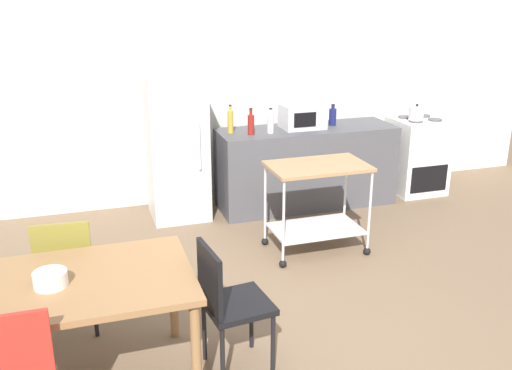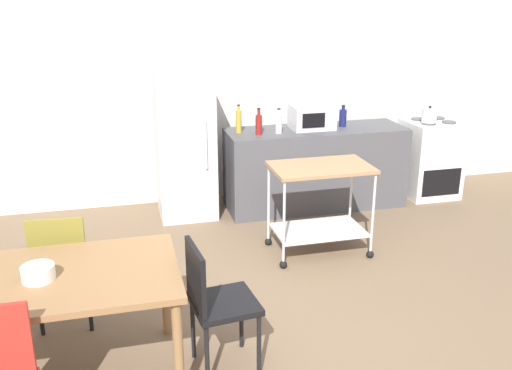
{
  "view_description": "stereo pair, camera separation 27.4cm",
  "coord_description": "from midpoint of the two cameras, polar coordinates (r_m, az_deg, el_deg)",
  "views": [
    {
      "loc": [
        -1.52,
        -3.08,
        2.35
      ],
      "look_at": [
        -0.15,
        1.2,
        0.8
      ],
      "focal_mm": 39.8,
      "sensor_mm": 36.0,
      "label": 1
    },
    {
      "loc": [
        -1.26,
        -3.16,
        2.35
      ],
      "look_at": [
        -0.15,
        1.2,
        0.8
      ],
      "focal_mm": 39.8,
      "sensor_mm": 36.0,
      "label": 2
    }
  ],
  "objects": [
    {
      "name": "bottle_wine",
      "position": [
        6.47,
        6.5,
        6.86
      ],
      "size": [
        0.08,
        0.08,
        0.24
      ],
      "color": "navy",
      "rests_on": "kitchen_counter"
    },
    {
      "name": "kitchen_counter",
      "position": [
        6.45,
        3.85,
        1.83
      ],
      "size": [
        2.0,
        0.64,
        0.9
      ],
      "primitive_type": "cube",
      "color": "#4C4C51",
      "rests_on": "ground_plane"
    },
    {
      "name": "fruit_bowl",
      "position": [
        3.51,
        -22.11,
        -8.78
      ],
      "size": [
        0.19,
        0.19,
        0.09
      ],
      "primitive_type": "cylinder",
      "color": "white",
      "rests_on": "dining_table"
    },
    {
      "name": "stove_oven",
      "position": [
        7.11,
        14.75,
        2.88
      ],
      "size": [
        0.6,
        0.61,
        0.92
      ],
      "color": "white",
      "rests_on": "ground_plane"
    },
    {
      "name": "chair_olive",
      "position": [
        4.26,
        -20.33,
        -7.74
      ],
      "size": [
        0.43,
        0.43,
        0.89
      ],
      "rotation": [
        0.0,
        0.0,
        3.06
      ],
      "color": "olive",
      "rests_on": "ground_plane"
    },
    {
      "name": "kettle",
      "position": [
        6.84,
        14.72,
        7.0
      ],
      "size": [
        0.24,
        0.17,
        0.19
      ],
      "color": "silver",
      "rests_on": "stove_oven"
    },
    {
      "name": "chair_black",
      "position": [
        3.62,
        -5.07,
        -11.45
      ],
      "size": [
        0.44,
        0.44,
        0.89
      ],
      "rotation": [
        0.0,
        0.0,
        1.68
      ],
      "color": "black",
      "rests_on": "ground_plane"
    },
    {
      "name": "back_wall",
      "position": [
        6.53,
        -5.43,
        11.01
      ],
      "size": [
        8.4,
        0.12,
        2.9
      ],
      "primitive_type": "cube",
      "color": "silver",
      "rests_on": "ground_plane"
    },
    {
      "name": "bottle_vinegar",
      "position": [
        6.07,
        0.18,
        6.25
      ],
      "size": [
        0.07,
        0.07,
        0.27
      ],
      "color": "silver",
      "rests_on": "kitchen_counter"
    },
    {
      "name": "bottle_olive_oil",
      "position": [
        6.08,
        -3.88,
        6.41
      ],
      "size": [
        0.06,
        0.06,
        0.3
      ],
      "color": "gold",
      "rests_on": "kitchen_counter"
    },
    {
      "name": "bottle_soy_sauce",
      "position": [
        6.01,
        -1.83,
        6.15
      ],
      "size": [
        0.07,
        0.07,
        0.28
      ],
      "color": "maroon",
      "rests_on": "kitchen_counter"
    },
    {
      "name": "dining_table",
      "position": [
        3.59,
        -20.84,
        -10.24
      ],
      "size": [
        1.5,
        0.9,
        0.75
      ],
      "color": "olive",
      "rests_on": "ground_plane"
    },
    {
      "name": "kitchen_cart",
      "position": [
        5.25,
        4.66,
        -0.85
      ],
      "size": [
        0.91,
        0.57,
        0.85
      ],
      "color": "#A37A51",
      "rests_on": "ground_plane"
    },
    {
      "name": "microwave",
      "position": [
        6.31,
        3.45,
        6.89
      ],
      "size": [
        0.46,
        0.35,
        0.26
      ],
      "color": "silver",
      "rests_on": "kitchen_counter"
    },
    {
      "name": "refrigerator",
      "position": [
        6.09,
        -9.27,
        3.76
      ],
      "size": [
        0.6,
        0.63,
        1.55
      ],
      "color": "silver",
      "rests_on": "ground_plane"
    },
    {
      "name": "ground_plane",
      "position": [
        4.15,
        5.32,
        -15.6
      ],
      "size": [
        12.0,
        12.0,
        0.0
      ],
      "primitive_type": "plane",
      "color": "brown"
    }
  ]
}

